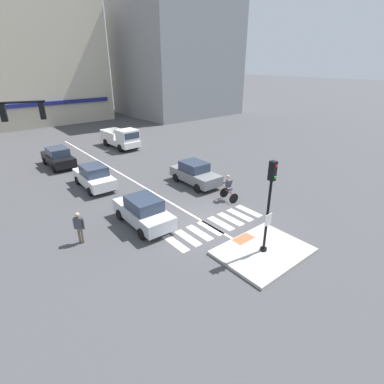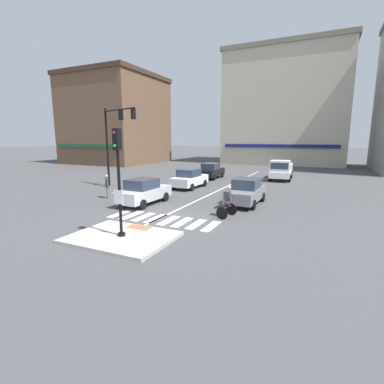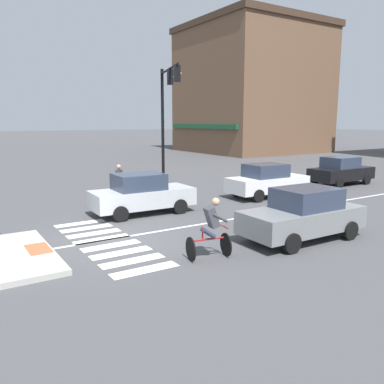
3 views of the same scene
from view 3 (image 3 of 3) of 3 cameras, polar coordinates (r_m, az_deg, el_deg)
name	(u,v)px [view 3 (image 3 of 3)]	position (r m, az deg, el deg)	size (l,w,h in m)	color
ground_plane	(114,241)	(12.73, -11.19, -6.95)	(300.00, 300.00, 0.00)	#474749
tactile_pad_front	(38,249)	(12.11, -21.22, -7.60)	(1.10, 0.60, 0.01)	#DB5B38
crosswalk_stripe_a	(80,223)	(15.16, -15.81, -4.35)	(0.44, 1.80, 0.01)	silver
crosswalk_stripe_b	(87,228)	(14.43, -14.91, -5.04)	(0.44, 1.80, 0.01)	silver
crosswalk_stripe_c	(94,233)	(13.71, -13.91, -5.79)	(0.44, 1.80, 0.01)	silver
crosswalk_stripe_d	(102,239)	(13.00, -12.80, -6.62)	(0.44, 1.80, 0.01)	silver
crosswalk_stripe_e	(111,246)	(12.30, -11.56, -7.55)	(0.44, 1.80, 0.01)	silver
crosswalk_stripe_f	(121,253)	(11.61, -10.16, -8.58)	(0.44, 1.80, 0.01)	silver
crosswalk_stripe_g	(132,261)	(10.93, -8.57, -9.74)	(0.44, 1.80, 0.01)	silver
crosswalk_stripe_h	(145,270)	(10.26, -6.77, -11.04)	(0.44, 1.80, 0.01)	silver
lane_centre_line	(322,204)	(18.82, 18.14, -1.68)	(0.14, 28.00, 0.01)	silver
traffic_light_mast	(167,105)	(23.04, -3.65, 12.43)	(4.14, 1.49, 6.72)	black
building_corner_right	(252,89)	(50.14, 8.57, 14.38)	(14.55, 14.70, 14.92)	brown
car_grey_eastbound_mid	(303,214)	(12.98, 15.69, -3.10)	(1.90, 4.13, 1.64)	slate
car_black_westbound_distant	(341,171)	(24.93, 20.63, 2.86)	(1.87, 4.11, 1.64)	black
car_white_westbound_far	(267,181)	(19.86, 10.72, 1.62)	(1.93, 4.14, 1.64)	white
car_silver_westbound_near	(142,194)	(16.09, -7.26, -0.27)	(1.93, 4.14, 1.64)	silver
cyclist	(211,227)	(10.76, 2.74, -5.11)	(0.84, 1.19, 1.68)	black
pedestrian_at_curb_left	(119,179)	(19.25, -10.44, 1.88)	(0.42, 0.41, 1.67)	#6B6051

